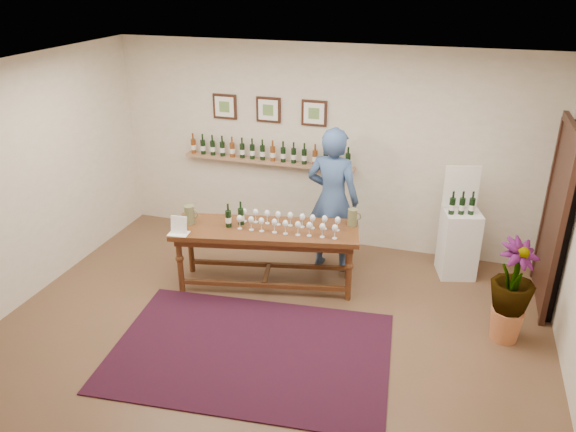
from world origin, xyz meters
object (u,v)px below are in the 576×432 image
(tasting_table, at_px, (266,237))
(display_pedestal, at_px, (458,243))
(person, at_px, (333,200))
(potted_plant, at_px, (512,292))

(tasting_table, distance_m, display_pedestal, 2.48)
(person, bearing_deg, potted_plant, 162.03)
(display_pedestal, xyz_separation_m, potted_plant, (0.56, -1.30, 0.15))
(potted_plant, distance_m, person, 2.42)
(tasting_table, xyz_separation_m, potted_plant, (2.82, -0.30, -0.09))
(tasting_table, height_order, potted_plant, potted_plant)
(tasting_table, relative_size, display_pedestal, 2.65)
(tasting_table, height_order, display_pedestal, display_pedestal)
(person, bearing_deg, display_pedestal, -162.90)
(tasting_table, relative_size, person, 1.23)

